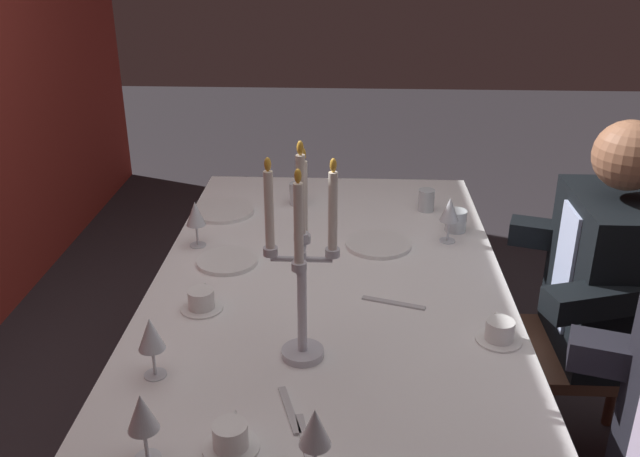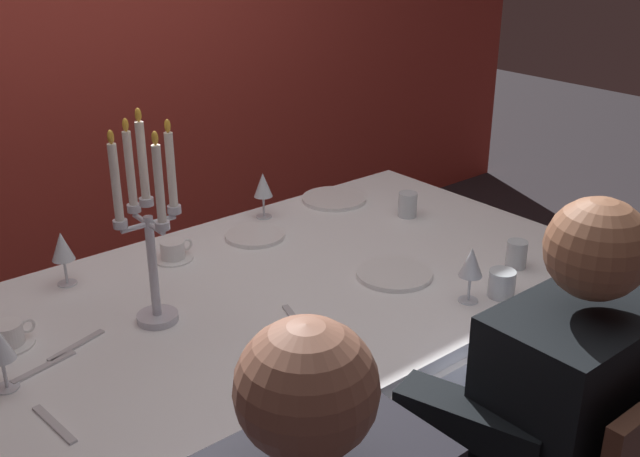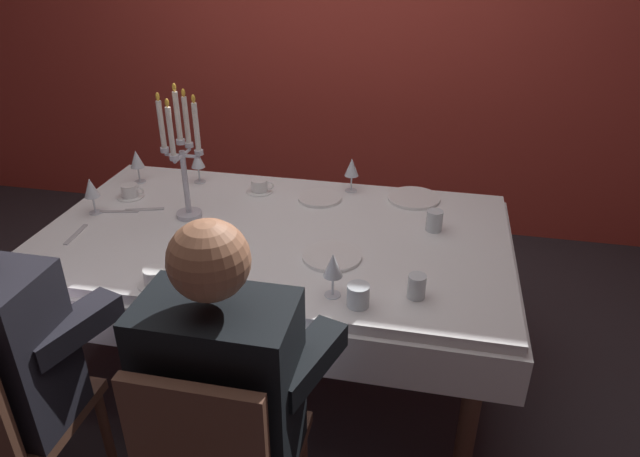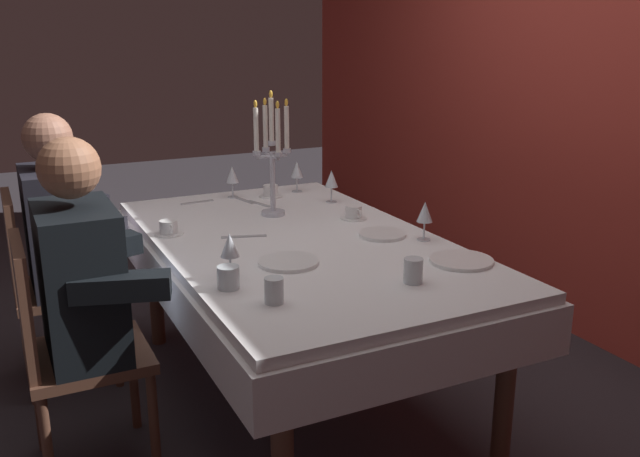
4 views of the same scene
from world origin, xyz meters
name	(u,v)px [view 2 (image 2 of 4)]	position (x,y,z in m)	size (l,w,h in m)	color
back_wall	(42,11)	(0.00, 1.66, 1.35)	(6.00, 0.12, 2.70)	#BF3C31
dining_table	(289,319)	(0.00, 0.00, 0.62)	(1.94, 1.14, 0.74)	white
candelabra	(149,226)	(-0.40, 0.05, 1.01)	(0.19, 0.19, 0.58)	silver
dinner_plate_0	(334,199)	(0.54, 0.43, 0.75)	(0.24, 0.24, 0.01)	white
dinner_plate_1	(255,235)	(0.12, 0.34, 0.75)	(0.20, 0.20, 0.01)	white
dinner_plate_2	(394,274)	(0.27, -0.16, 0.75)	(0.23, 0.23, 0.01)	white
wine_glass_1	(471,263)	(0.32, -0.40, 0.86)	(0.07, 0.07, 0.16)	silver
wine_glass_2	(62,248)	(-0.50, 0.41, 0.86)	(0.07, 0.07, 0.16)	silver
wine_glass_4	(263,187)	(0.25, 0.46, 0.85)	(0.07, 0.07, 0.16)	silver
water_tumbler_0	(517,254)	(0.60, -0.35, 0.78)	(0.06, 0.06, 0.08)	silver
water_tumbler_1	(502,284)	(0.42, -0.44, 0.78)	(0.08, 0.08, 0.08)	silver
water_tumbler_2	(408,205)	(0.64, 0.15, 0.78)	(0.07, 0.07, 0.09)	silver
coffee_cup_0	(9,336)	(-0.74, 0.18, 0.77)	(0.13, 0.12, 0.06)	white
coffee_cup_1	(173,251)	(-0.17, 0.36, 0.77)	(0.13, 0.12, 0.06)	white
coffee_cup_2	(309,386)	(-0.30, -0.47, 0.77)	(0.13, 0.12, 0.06)	white
spoon_0	(77,345)	(-0.62, 0.07, 0.74)	(0.17, 0.02, 0.01)	#B7B7BC
spoon_1	(44,367)	(-0.72, 0.03, 0.74)	(0.17, 0.02, 0.01)	#B7B7BC
knife_2	(297,322)	(-0.12, -0.19, 0.74)	(0.19, 0.02, 0.01)	#B7B7BC
fork_3	(54,424)	(-0.78, -0.20, 0.74)	(0.17, 0.02, 0.01)	#B7B7BC
seated_diner_1	(573,416)	(0.10, -0.89, 0.74)	(0.63, 0.48, 1.24)	brown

